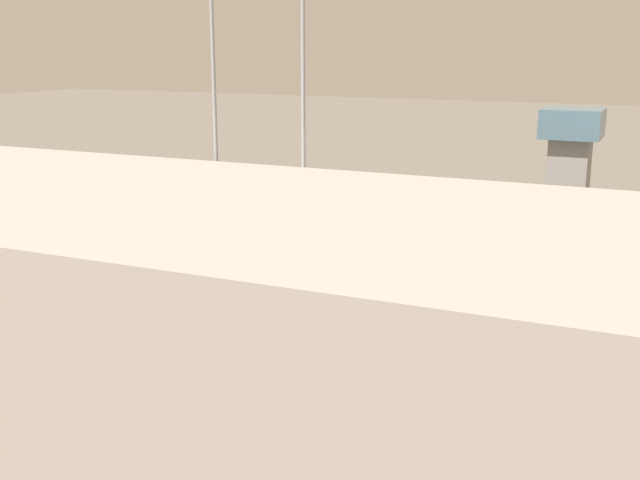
# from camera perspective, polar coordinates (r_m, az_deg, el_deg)

# --- Properties ---
(ground_plane) EXTENTS (400.00, 400.00, 0.00)m
(ground_plane) POSITION_cam_1_polar(r_m,az_deg,el_deg) (75.85, -3.74, -0.52)
(ground_plane) COLOR #60594F
(track_bed_0) EXTENTS (140.00, 2.80, 0.12)m
(track_bed_0) POSITION_cam_1_polar(r_m,az_deg,el_deg) (84.51, -0.52, 1.06)
(track_bed_0) COLOR #4C443D
(track_bed_0) RESTS_ON ground_plane
(track_bed_1) EXTENTS (140.00, 2.80, 0.12)m
(track_bed_1) POSITION_cam_1_polar(r_m,az_deg,el_deg) (80.13, -2.04, 0.34)
(track_bed_1) COLOR #3D3833
(track_bed_1) RESTS_ON ground_plane
(track_bed_2) EXTENTS (140.00, 2.80, 0.12)m
(track_bed_2) POSITION_cam_1_polar(r_m,az_deg,el_deg) (75.84, -3.74, -0.47)
(track_bed_2) COLOR #4C443D
(track_bed_2) RESTS_ON ground_plane
(track_bed_3) EXTENTS (140.00, 2.80, 0.12)m
(track_bed_3) POSITION_cam_1_polar(r_m,az_deg,el_deg) (71.63, -5.64, -1.38)
(track_bed_3) COLOR #3D3833
(track_bed_3) RESTS_ON ground_plane
(track_bed_4) EXTENTS (140.00, 2.80, 0.12)m
(track_bed_4) POSITION_cam_1_polar(r_m,az_deg,el_deg) (67.54, -7.77, -2.40)
(track_bed_4) COLOR #4C443D
(track_bed_4) RESTS_ON ground_plane
(train_on_track_2) EXTENTS (66.40, 3.00, 4.40)m
(train_on_track_2) POSITION_cam_1_polar(r_m,az_deg,el_deg) (66.95, 18.62, -1.34)
(train_on_track_2) COLOR #1E6B9E
(train_on_track_2) RESTS_ON ground_plane
(train_on_track_3) EXTENTS (114.80, 3.06, 4.40)m
(train_on_track_3) POSITION_cam_1_polar(r_m,az_deg,el_deg) (73.99, -9.35, 0.60)
(train_on_track_3) COLOR #285193
(train_on_track_3) RESTS_ON ground_plane
(train_on_track_1) EXTENTS (119.80, 3.00, 3.80)m
(train_on_track_1) POSITION_cam_1_polar(r_m,az_deg,el_deg) (80.26, -2.87, 1.79)
(train_on_track_1) COLOR #B7BABF
(train_on_track_1) RESTS_ON ground_plane
(train_on_track_0) EXTENTS (119.80, 3.06, 5.00)m
(train_on_track_0) POSITION_cam_1_polar(r_m,az_deg,el_deg) (82.07, 2.53, 2.49)
(train_on_track_0) COLOR silver
(train_on_track_0) RESTS_ON ground_plane
(light_mast_0) EXTENTS (2.80, 0.70, 28.22)m
(light_mast_0) POSITION_cam_1_polar(r_m,az_deg,el_deg) (92.23, -7.67, 13.20)
(light_mast_0) COLOR #9EA0A5
(light_mast_0) RESTS_ON ground_plane
(light_mast_2) EXTENTS (2.80, 0.70, 25.62)m
(light_mast_2) POSITION_cam_1_polar(r_m,az_deg,el_deg) (85.78, -1.22, 12.32)
(light_mast_2) COLOR #9EA0A5
(light_mast_2) RESTS_ON ground_plane
(maintenance_shed) EXTENTS (56.58, 20.01, 12.28)m
(maintenance_shed) POSITION_cam_1_polar(r_m,az_deg,el_deg) (40.76, -16.02, -4.91)
(maintenance_shed) COLOR #9E9389
(maintenance_shed) RESTS_ON ground_plane
(control_tower) EXTENTS (6.00, 6.00, 12.34)m
(control_tower) POSITION_cam_1_polar(r_m,az_deg,el_deg) (87.20, 17.44, 5.64)
(control_tower) COLOR gray
(control_tower) RESTS_ON ground_plane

